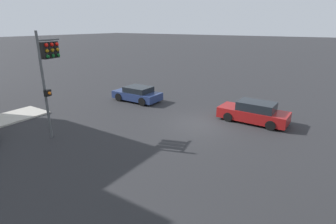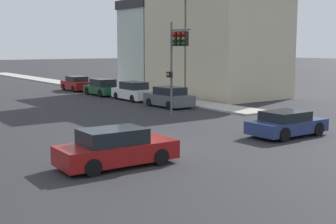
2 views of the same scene
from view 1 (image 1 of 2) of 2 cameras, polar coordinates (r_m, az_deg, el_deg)
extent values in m
plane|color=#28282B|center=(17.48, 6.84, -2.68)|extent=(300.00, 300.00, 0.00)
cylinder|color=#515456|center=(15.95, -25.33, 4.85)|extent=(0.14, 0.14, 5.99)
cylinder|color=#515456|center=(16.16, -24.60, 14.11)|extent=(0.41, 1.51, 0.10)
cube|color=black|center=(15.93, -25.31, 11.97)|extent=(0.35, 0.35, 0.90)
sphere|color=red|center=(15.77, -24.97, 13.07)|extent=(0.20, 0.20, 0.20)
sphere|color=#99660F|center=(15.80, -24.82, 12.00)|extent=(0.20, 0.20, 0.20)
sphere|color=#0F511E|center=(15.82, -24.67, 10.92)|extent=(0.20, 0.20, 0.20)
cube|color=black|center=(16.20, -24.34, 12.18)|extent=(0.35, 0.35, 0.90)
sphere|color=red|center=(16.04, -23.99, 13.26)|extent=(0.20, 0.20, 0.20)
sphere|color=#99660F|center=(16.06, -23.85, 12.20)|extent=(0.20, 0.20, 0.20)
sphere|color=#0F511E|center=(16.09, -23.71, 11.15)|extent=(0.20, 0.20, 0.20)
cube|color=black|center=(16.47, -23.40, 12.38)|extent=(0.35, 0.35, 0.90)
sphere|color=red|center=(16.31, -23.04, 13.44)|extent=(0.20, 0.20, 0.20)
sphere|color=#99660F|center=(16.34, -22.91, 12.40)|extent=(0.20, 0.20, 0.20)
sphere|color=#0F511E|center=(16.36, -22.77, 11.36)|extent=(0.20, 0.20, 0.20)
cube|color=black|center=(15.89, -24.74, 3.79)|extent=(0.29, 0.39, 0.35)
sphere|color=orange|center=(15.79, -24.38, 3.76)|extent=(0.18, 0.18, 0.18)
cube|color=maroon|center=(18.53, 17.98, -0.53)|extent=(4.55, 1.91, 0.70)
cube|color=black|center=(18.30, 18.71, 1.24)|extent=(2.38, 1.64, 0.56)
cylinder|color=black|center=(18.25, 12.96, -1.05)|extent=(0.64, 0.24, 0.63)
cylinder|color=black|center=(19.75, 14.81, 0.30)|extent=(0.64, 0.24, 0.63)
cylinder|color=black|center=(17.51, 21.44, -2.74)|extent=(0.64, 0.24, 0.63)
cylinder|color=black|center=(19.07, 22.67, -1.20)|extent=(0.64, 0.24, 0.63)
cube|color=navy|center=(22.74, -6.75, 3.65)|extent=(4.14, 1.92, 0.62)
cube|color=black|center=(22.51, -6.48, 4.92)|extent=(2.15, 1.69, 0.46)
cylinder|color=black|center=(22.96, -10.65, 3.20)|extent=(0.70, 0.22, 0.70)
cylinder|color=black|center=(24.25, -7.73, 4.17)|extent=(0.70, 0.22, 0.70)
cylinder|color=black|center=(21.32, -5.61, 2.26)|extent=(0.70, 0.22, 0.70)
cylinder|color=black|center=(22.71, -2.78, 3.33)|extent=(0.70, 0.22, 0.70)
camera|label=2|loc=(32.43, 41.20, 10.77)|focal=50.00mm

